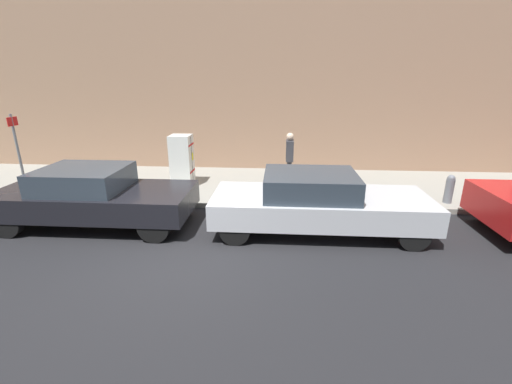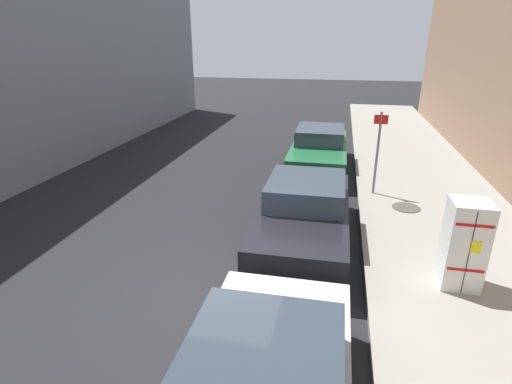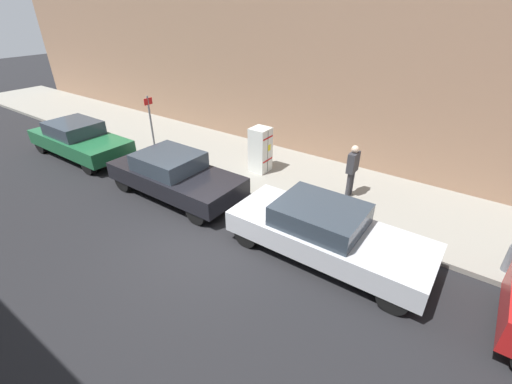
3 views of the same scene
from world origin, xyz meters
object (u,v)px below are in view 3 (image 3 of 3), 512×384
(discarded_refrigerator, at_px, (260,150))
(parked_sedan_dark, at_px, (174,174))
(pedestrian_standing_near, at_px, (352,167))
(parked_sedan_silver, at_px, (326,232))
(fire_hydrant, at_px, (512,256))
(parked_sedan_green, at_px, (79,139))
(street_sign_post, at_px, (151,122))

(discarded_refrigerator, bearing_deg, parked_sedan_dark, -25.14)
(pedestrian_standing_near, height_order, parked_sedan_silver, pedestrian_standing_near)
(fire_hydrant, distance_m, parked_sedan_silver, 4.10)
(discarded_refrigerator, distance_m, parked_sedan_green, 7.35)
(parked_sedan_dark, relative_size, parked_sedan_silver, 0.94)
(fire_hydrant, relative_size, parked_sedan_dark, 0.17)
(pedestrian_standing_near, bearing_deg, fire_hydrant, -20.47)
(parked_sedan_dark, bearing_deg, discarded_refrigerator, 154.86)
(street_sign_post, height_order, fire_hydrant, street_sign_post)
(street_sign_post, bearing_deg, parked_sedan_dark, 60.66)
(pedestrian_standing_near, bearing_deg, parked_sedan_green, -168.62)
(discarded_refrigerator, bearing_deg, fire_hydrant, 82.11)
(discarded_refrigerator, height_order, parked_sedan_dark, discarded_refrigerator)
(fire_hydrant, bearing_deg, pedestrian_standing_near, -105.46)
(parked_sedan_silver, bearing_deg, pedestrian_standing_near, -169.13)
(fire_hydrant, xyz_separation_m, parked_sedan_green, (1.78, -14.34, 0.18))
(pedestrian_standing_near, bearing_deg, parked_sedan_dark, -152.39)
(pedestrian_standing_near, relative_size, parked_sedan_silver, 0.35)
(fire_hydrant, bearing_deg, parked_sedan_silver, -64.19)
(street_sign_post, xyz_separation_m, parked_sedan_green, (1.68, -2.47, -0.71))
(discarded_refrigerator, distance_m, parked_sedan_silver, 4.80)
(parked_sedan_silver, bearing_deg, parked_sedan_dark, -90.00)
(fire_hydrant, bearing_deg, discarded_refrigerator, -97.89)
(pedestrian_standing_near, relative_size, parked_sedan_green, 0.36)
(fire_hydrant, xyz_separation_m, pedestrian_standing_near, (-1.18, -4.26, 0.57))
(parked_sedan_dark, xyz_separation_m, parked_sedan_silver, (0.00, 5.20, -0.02))
(parked_sedan_green, bearing_deg, parked_sedan_silver, 90.00)
(street_sign_post, height_order, pedestrian_standing_near, street_sign_post)
(street_sign_post, height_order, parked_sedan_green, street_sign_post)
(parked_sedan_green, height_order, parked_sedan_silver, parked_sedan_green)
(parked_sedan_green, xyz_separation_m, parked_sedan_silver, (0.00, 10.65, -0.01))
(parked_sedan_green, bearing_deg, discarded_refrigerator, 112.67)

